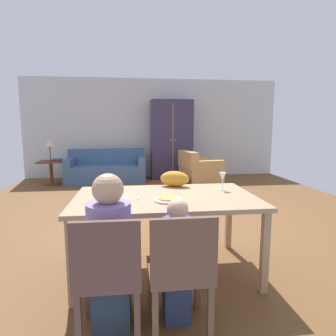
{
  "coord_description": "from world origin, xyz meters",
  "views": [
    {
      "loc": [
        -0.59,
        -4.15,
        1.42
      ],
      "look_at": [
        -0.12,
        -0.33,
        0.85
      ],
      "focal_mm": 30.6,
      "sensor_mm": 36.0,
      "label": 1
    }
  ],
  "objects_px": {
    "dining_table": "(165,203)",
    "book_upper": "(57,159)",
    "wine_glass": "(223,177)",
    "cat": "(175,179)",
    "person_child": "(177,264)",
    "couch": "(106,170)",
    "armchair": "(199,172)",
    "dining_chair_man": "(108,272)",
    "plate_near_man": "(115,200)",
    "plate_near_child": "(168,200)",
    "dining_chair_child": "(181,268)",
    "person_man": "(110,257)",
    "table_lamp": "(50,143)",
    "armoire": "(171,140)",
    "handbag": "(182,184)",
    "book_lower": "(58,160)",
    "side_table": "(51,169)"
  },
  "relations": [
    {
      "from": "person_child",
      "to": "armoire",
      "type": "relative_size",
      "value": 0.44
    },
    {
      "from": "dining_chair_child",
      "to": "side_table",
      "type": "relative_size",
      "value": 1.5
    },
    {
      "from": "dining_chair_child",
      "to": "plate_near_child",
      "type": "bearing_deg",
      "value": 90.05
    },
    {
      "from": "plate_near_man",
      "to": "armchair",
      "type": "height_order",
      "value": "armchair"
    },
    {
      "from": "wine_glass",
      "to": "cat",
      "type": "relative_size",
      "value": 0.58
    },
    {
      "from": "dining_table",
      "to": "plate_near_man",
      "type": "bearing_deg",
      "value": -165.64
    },
    {
      "from": "dining_table",
      "to": "side_table",
      "type": "bearing_deg",
      "value": 116.73
    },
    {
      "from": "book_lower",
      "to": "book_upper",
      "type": "distance_m",
      "value": 0.04
    },
    {
      "from": "person_child",
      "to": "cat",
      "type": "bearing_deg",
      "value": 82.44
    },
    {
      "from": "person_child",
      "to": "couch",
      "type": "height_order",
      "value": "person_child"
    },
    {
      "from": "table_lamp",
      "to": "handbag",
      "type": "distance_m",
      "value": 3.31
    },
    {
      "from": "wine_glass",
      "to": "couch",
      "type": "bearing_deg",
      "value": 109.14
    },
    {
      "from": "person_man",
      "to": "cat",
      "type": "xyz_separation_m",
      "value": [
        0.62,
        1.13,
        0.33
      ]
    },
    {
      "from": "dining_table",
      "to": "person_man",
      "type": "relative_size",
      "value": 1.54
    },
    {
      "from": "dining_chair_child",
      "to": "person_man",
      "type": "bearing_deg",
      "value": 159.51
    },
    {
      "from": "armoire",
      "to": "person_man",
      "type": "bearing_deg",
      "value": -101.87
    },
    {
      "from": "plate_near_man",
      "to": "person_man",
      "type": "bearing_deg",
      "value": -89.96
    },
    {
      "from": "table_lamp",
      "to": "couch",
      "type": "bearing_deg",
      "value": 11.32
    },
    {
      "from": "dining_table",
      "to": "wine_glass",
      "type": "height_order",
      "value": "wine_glass"
    },
    {
      "from": "dining_table",
      "to": "armchair",
      "type": "relative_size",
      "value": 1.69
    },
    {
      "from": "dining_table",
      "to": "plate_near_man",
      "type": "distance_m",
      "value": 0.49
    },
    {
      "from": "book_upper",
      "to": "cat",
      "type": "bearing_deg",
      "value": -60.91
    },
    {
      "from": "person_child",
      "to": "armchair",
      "type": "bearing_deg",
      "value": 74.97
    },
    {
      "from": "person_child",
      "to": "side_table",
      "type": "bearing_deg",
      "value": 113.51
    },
    {
      "from": "person_man",
      "to": "table_lamp",
      "type": "height_order",
      "value": "table_lamp"
    },
    {
      "from": "dining_table",
      "to": "book_upper",
      "type": "relative_size",
      "value": 7.75
    },
    {
      "from": "plate_near_man",
      "to": "cat",
      "type": "xyz_separation_m",
      "value": [
        0.62,
        0.54,
        0.08
      ]
    },
    {
      "from": "armoire",
      "to": "handbag",
      "type": "xyz_separation_m",
      "value": [
        0.05,
        -1.47,
        -0.92
      ]
    },
    {
      "from": "plate_near_man",
      "to": "wine_glass",
      "type": "xyz_separation_m",
      "value": [
        1.08,
        0.3,
        0.12
      ]
    },
    {
      "from": "wine_glass",
      "to": "cat",
      "type": "height_order",
      "value": "wine_glass"
    },
    {
      "from": "person_child",
      "to": "book_upper",
      "type": "bearing_deg",
      "value": 112.12
    },
    {
      "from": "wine_glass",
      "to": "person_child",
      "type": "height_order",
      "value": "wine_glass"
    },
    {
      "from": "dining_table",
      "to": "book_upper",
      "type": "bearing_deg",
      "value": 115.22
    },
    {
      "from": "book_upper",
      "to": "dining_table",
      "type": "bearing_deg",
      "value": -64.78
    },
    {
      "from": "person_man",
      "to": "armchair",
      "type": "relative_size",
      "value": 1.1
    },
    {
      "from": "armchair",
      "to": "dining_chair_man",
      "type": "bearing_deg",
      "value": -109.47
    },
    {
      "from": "dining_table",
      "to": "couch",
      "type": "distance_m",
      "value": 4.88
    },
    {
      "from": "cat",
      "to": "wine_glass",
      "type": "bearing_deg",
      "value": -4.56
    },
    {
      "from": "plate_near_child",
      "to": "dining_chair_child",
      "type": "distance_m",
      "value": 0.75
    },
    {
      "from": "dining_table",
      "to": "couch",
      "type": "bearing_deg",
      "value": 101.6
    },
    {
      "from": "plate_near_man",
      "to": "book_upper",
      "type": "height_order",
      "value": "plate_near_man"
    },
    {
      "from": "plate_near_child",
      "to": "dining_chair_child",
      "type": "xyz_separation_m",
      "value": [
        0.0,
        -0.7,
        -0.28
      ]
    },
    {
      "from": "handbag",
      "to": "plate_near_child",
      "type": "bearing_deg",
      "value": -101.83
    },
    {
      "from": "side_table",
      "to": "handbag",
      "type": "xyz_separation_m",
      "value": [
        3.07,
        -0.9,
        -0.25
      ]
    },
    {
      "from": "armchair",
      "to": "couch",
      "type": "bearing_deg",
      "value": 163.57
    },
    {
      "from": "person_child",
      "to": "plate_near_man",
      "type": "bearing_deg",
      "value": 128.41
    },
    {
      "from": "wine_glass",
      "to": "side_table",
      "type": "xyz_separation_m",
      "value": [
        -2.88,
        4.33,
        -0.52
      ]
    },
    {
      "from": "plate_near_man",
      "to": "dining_chair_man",
      "type": "xyz_separation_m",
      "value": [
        -0.0,
        -0.76,
        -0.28
      ]
    },
    {
      "from": "book_lower",
      "to": "side_table",
      "type": "bearing_deg",
      "value": 178.09
    },
    {
      "from": "table_lamp",
      "to": "handbag",
      "type": "xyz_separation_m",
      "value": [
        3.07,
        -0.9,
        -0.88
      ]
    }
  ]
}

